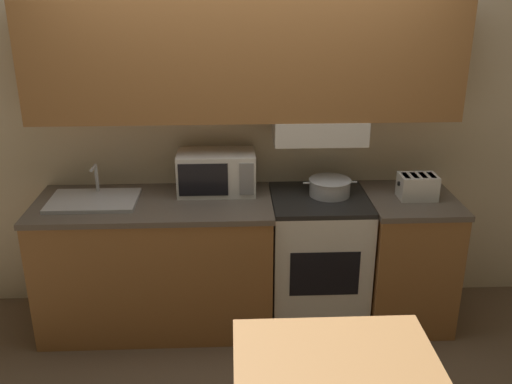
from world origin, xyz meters
name	(u,v)px	position (x,y,z in m)	size (l,w,h in m)	color
ground_plane	(246,293)	(0.00, 0.00, 0.00)	(16.00, 16.00, 0.00)	brown
wall_back	(247,99)	(0.01, -0.07, 1.53)	(5.17, 0.38, 2.55)	beige
lower_counter_main	(157,263)	(-0.62, -0.34, 0.46)	(1.56, 0.69, 0.91)	#936033
lower_counter_right_stub	(405,258)	(1.10, -0.34, 0.46)	(0.58, 0.69, 0.91)	#936033
stove_range	(317,258)	(0.49, -0.31, 0.46)	(0.64, 0.63, 0.91)	silver
cooking_pot	(330,186)	(0.56, -0.28, 0.97)	(0.36, 0.28, 0.11)	#B7BABF
microwave	(216,172)	(-0.20, -0.18, 1.05)	(0.52, 0.30, 0.28)	silver
toaster	(418,186)	(1.13, -0.36, 0.99)	(0.26, 0.17, 0.16)	silver
sink_basin	(93,200)	(-1.00, -0.34, 0.93)	(0.57, 0.39, 0.22)	#B7BABF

